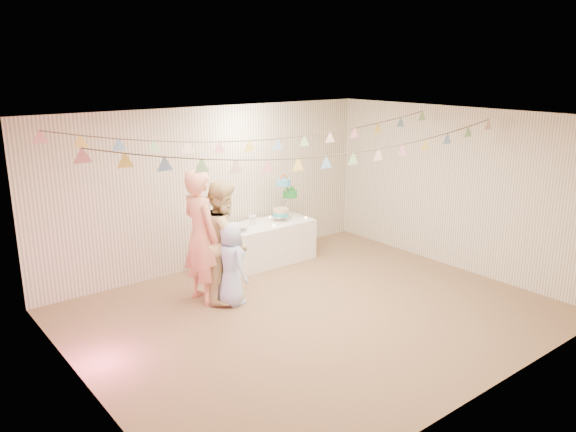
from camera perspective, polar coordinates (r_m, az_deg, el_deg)
floor at (r=7.65m, az=2.59°, el=-9.83°), size 6.00×6.00×0.00m
ceiling at (r=6.96m, az=2.84°, el=9.93°), size 6.00×6.00×0.00m
back_wall at (r=9.17m, az=-7.61°, el=2.89°), size 6.00×6.00×0.00m
front_wall at (r=5.66m, az=19.65°, el=-5.77°), size 6.00×6.00×0.00m
left_wall at (r=5.78m, az=-20.45°, el=-5.40°), size 5.00×5.00×0.00m
right_wall at (r=9.39m, az=16.67°, el=2.67°), size 5.00×5.00×0.00m
table at (r=9.35m, az=-2.74°, el=-2.85°), size 1.81×0.72×0.68m
cake_stand at (r=9.50m, az=-0.28°, el=2.27°), size 0.64×0.38×0.71m
cake_bottom at (r=9.43m, az=-0.77°, el=0.47°), size 0.31×0.31×0.15m
cake_middle at (r=9.68m, az=0.23°, el=2.51°), size 0.27×0.27×0.22m
cake_top_tier at (r=9.39m, az=-0.46°, el=3.78°), size 0.25×0.25×0.19m
platter at (r=8.93m, az=-5.13°, el=-0.96°), size 0.34×0.34×0.02m
posy at (r=9.18m, az=-3.62°, el=0.04°), size 0.16×0.16×0.18m
person_adult_a at (r=7.82m, az=-8.82°, el=-2.02°), size 0.49×0.71×1.89m
person_adult_b at (r=7.87m, az=-6.50°, el=-2.51°), size 1.00×1.05×1.71m
person_child at (r=7.77m, az=-5.82°, el=-4.82°), size 0.39×0.58×1.18m
bunting_back at (r=7.84m, az=-2.54°, el=8.70°), size 5.60×1.10×0.40m
bunting_front at (r=6.85m, az=3.92°, el=7.47°), size 5.60×0.90×0.36m
tealight_0 at (r=8.71m, az=-6.47°, el=-1.88°), size 0.04×0.04×0.03m
tealight_1 at (r=9.20m, az=-5.19°, el=-0.89°), size 0.04×0.04×0.03m
tealight_2 at (r=9.14m, az=-1.46°, el=-0.95°), size 0.04×0.04×0.03m
tealight_3 at (r=9.62m, az=-1.84°, el=-0.12°), size 0.04×0.04×0.03m
tealight_4 at (r=9.60m, az=1.84°, el=-0.16°), size 0.04×0.04×0.03m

